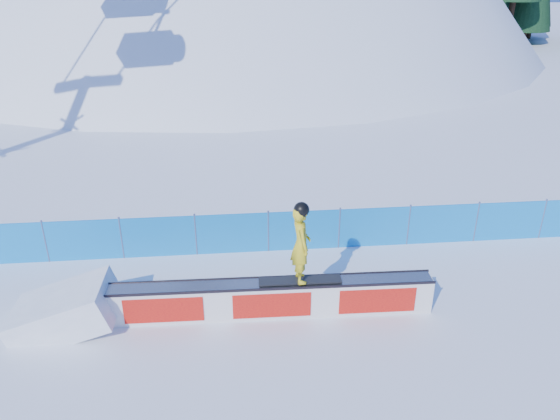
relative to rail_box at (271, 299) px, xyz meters
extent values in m
plane|color=white|center=(-0.83, -1.52, -0.44)|extent=(160.00, 160.00, 0.00)
sphere|color=white|center=(-0.83, 40.48, -18.44)|extent=(64.00, 64.00, 64.00)
cylinder|color=#301E13|center=(23.60, 42.66, 2.71)|extent=(0.50, 0.50, 1.40)
cylinder|color=#301E13|center=(27.04, 40.77, 0.16)|extent=(0.50, 0.50, 1.40)
cylinder|color=#301E13|center=(28.06, 36.28, 0.16)|extent=(0.50, 0.50, 1.40)
cylinder|color=#301E13|center=(29.02, 42.12, 0.16)|extent=(0.50, 0.50, 1.40)
cube|color=#0C7ACE|center=(-0.83, 2.98, 0.16)|extent=(22.00, 0.03, 1.20)
cylinder|color=#44507A|center=(-5.83, 2.98, 0.21)|extent=(0.05, 0.05, 1.30)
cylinder|color=#44507A|center=(-3.83, 2.98, 0.21)|extent=(0.05, 0.05, 1.30)
cylinder|color=#44507A|center=(-1.83, 2.98, 0.21)|extent=(0.05, 0.05, 1.30)
cylinder|color=#44507A|center=(0.17, 2.98, 0.21)|extent=(0.05, 0.05, 1.30)
cylinder|color=#44507A|center=(2.17, 2.98, 0.21)|extent=(0.05, 0.05, 1.30)
cylinder|color=#44507A|center=(4.17, 2.98, 0.21)|extent=(0.05, 0.05, 1.30)
cylinder|color=#44507A|center=(6.17, 2.98, 0.21)|extent=(0.05, 0.05, 1.30)
cylinder|color=#44507A|center=(8.17, 2.98, 0.21)|extent=(0.05, 0.05, 1.30)
cube|color=silver|center=(0.00, 0.00, -0.02)|extent=(7.47, 0.63, 0.84)
cube|color=gray|center=(0.00, 0.00, 0.42)|extent=(7.39, 0.65, 0.04)
cube|color=black|center=(-0.01, -0.25, 0.43)|extent=(7.46, 0.19, 0.06)
cube|color=black|center=(0.01, 0.25, 0.43)|extent=(7.46, 0.19, 0.06)
cube|color=red|center=(-0.01, -0.24, -0.02)|extent=(7.09, 0.18, 0.63)
cube|color=red|center=(0.01, 0.24, -0.02)|extent=(7.09, 0.18, 0.63)
cube|color=black|center=(0.66, -0.01, 0.47)|extent=(1.88, 0.38, 0.04)
imported|color=gold|center=(0.66, -0.01, 1.40)|extent=(0.50, 0.70, 1.82)
sphere|color=black|center=(0.66, -0.01, 2.25)|extent=(0.34, 0.34, 0.34)
camera|label=1|loc=(-0.81, -10.39, 7.25)|focal=35.00mm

